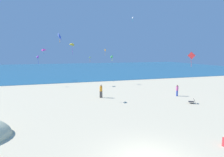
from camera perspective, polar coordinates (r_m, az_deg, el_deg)
name	(u,v)px	position (r m, az deg, el deg)	size (l,w,h in m)	color
ground_plane	(99,107)	(19.31, -3.73, -8.44)	(120.00, 120.00, 0.00)	beige
ocean_water	(65,69)	(64.78, -13.71, 2.77)	(120.00, 60.00, 0.05)	#236084
beach_chair_far_right	(192,101)	(22.24, 22.61, -6.17)	(0.84, 0.79, 0.53)	black
person_2	(101,90)	(23.03, -3.27, -3.44)	(0.37, 0.37, 1.58)	black
person_5	(177,90)	(25.21, 18.64, -3.12)	(0.35, 0.35, 1.39)	blue
kite_yellow	(73,44)	(31.74, -11.54, 9.89)	(1.05, 1.02, 1.92)	yellow
kite_lime	(90,57)	(36.67, -6.51, 6.22)	(0.51, 0.52, 0.93)	#99DB33
kite_magenta	(43,50)	(38.89, -19.60, 8.04)	(1.01, 0.96, 1.26)	#DB3DA8
kite_green	(112,56)	(32.75, -0.01, 6.51)	(0.76, 0.62, 1.13)	green
kite_blue	(60,37)	(22.16, -15.16, 11.81)	(0.31, 0.73, 1.07)	blue
kite_orange	(105,51)	(41.52, -2.04, 8.23)	(0.21, 0.50, 1.40)	orange
kite_purple	(38,56)	(32.72, -20.96, 6.07)	(0.59, 0.41, 1.70)	purple
kite_red	(192,56)	(28.18, 22.36, 6.18)	(0.58, 0.90, 2.06)	red
kite_white	(133,17)	(42.92, 6.12, 17.48)	(0.50, 0.50, 1.17)	white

